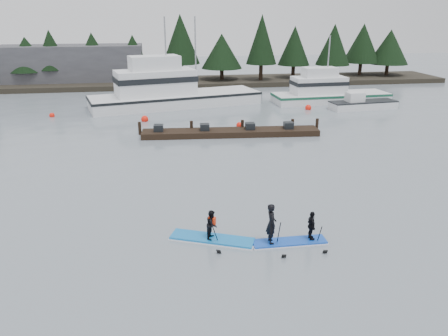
{
  "coord_description": "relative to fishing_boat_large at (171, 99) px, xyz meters",
  "views": [
    {
      "loc": [
        -3.37,
        -15.75,
        8.99
      ],
      "look_at": [
        0.0,
        6.0,
        1.1
      ],
      "focal_mm": 35.0,
      "sensor_mm": 36.0,
      "label": 1
    }
  ],
  "objects": [
    {
      "name": "paddleboard_solo",
      "position": [
        0.59,
        -27.97,
        -0.32
      ],
      "size": [
        3.55,
        2.14,
        1.82
      ],
      "rotation": [
        0.0,
        0.0,
        -0.4
      ],
      "color": "#1470BF",
      "rests_on": "ground"
    },
    {
      "name": "ground",
      "position": [
        1.98,
        -28.23,
        -0.72
      ],
      "size": [
        160.0,
        160.0,
        0.0
      ],
      "primitive_type": "plane",
      "color": "gray",
      "rests_on": "ground"
    },
    {
      "name": "buoy_d",
      "position": [
        5.26,
        -9.3,
        -0.72
      ],
      "size": [
        0.48,
        0.48,
        0.48
      ],
      "primitive_type": "sphere",
      "color": "#FF1C0C",
      "rests_on": "ground"
    },
    {
      "name": "skiff",
      "position": [
        18.58,
        -4.2,
        -0.34
      ],
      "size": [
        6.75,
        2.68,
        0.77
      ],
      "primitive_type": "cube",
      "rotation": [
        0.0,
        0.0,
        0.11
      ],
      "color": "white",
      "rests_on": "ground"
    },
    {
      "name": "floating_dock",
      "position": [
        4.1,
        -11.88,
        -0.5
      ],
      "size": [
        13.65,
        2.78,
        0.45
      ],
      "primitive_type": "cube",
      "rotation": [
        0.0,
        0.0,
        -0.07
      ],
      "color": "black",
      "rests_on": "ground"
    },
    {
      "name": "fishing_boat_large",
      "position": [
        0.0,
        0.0,
        0.0
      ],
      "size": [
        17.5,
        8.49,
        9.61
      ],
      "rotation": [
        0.0,
        0.0,
        0.24
      ],
      "color": "white",
      "rests_on": "ground"
    },
    {
      "name": "waterfront_building",
      "position": [
        -12.02,
        15.77,
        1.78
      ],
      "size": [
        18.0,
        6.0,
        5.0
      ],
      "primitive_type": "cube",
      "color": "#4C4C51",
      "rests_on": "ground"
    },
    {
      "name": "paddleboard_duo",
      "position": [
        3.61,
        -28.68,
        -0.06
      ],
      "size": [
        3.06,
        1.07,
        2.29
      ],
      "rotation": [
        0.0,
        0.0,
        -0.01
      ],
      "color": "blue",
      "rests_on": "ground"
    },
    {
      "name": "buoy_a",
      "position": [
        -10.89,
        -3.16,
        -0.72
      ],
      "size": [
        0.48,
        0.48,
        0.48
      ],
      "primitive_type": "sphere",
      "color": "#FF1C0C",
      "rests_on": "ground"
    },
    {
      "name": "treeline",
      "position": [
        1.98,
        13.77,
        -0.72
      ],
      "size": [
        60.0,
        4.0,
        8.0
      ],
      "primitive_type": null,
      "color": "black",
      "rests_on": "ground"
    },
    {
      "name": "buoy_b",
      "position": [
        -2.53,
        -6.14,
        -0.72
      ],
      "size": [
        0.63,
        0.63,
        0.63
      ],
      "primitive_type": "sphere",
      "color": "#FF1C0C",
      "rests_on": "ground"
    },
    {
      "name": "far_shore",
      "position": [
        1.98,
        13.77,
        -0.42
      ],
      "size": [
        70.0,
        8.0,
        0.6
      ],
      "primitive_type": "cube",
      "color": "#2D281E",
      "rests_on": "ground"
    },
    {
      "name": "fishing_boat_medium",
      "position": [
        16.39,
        -0.48,
        -0.21
      ],
      "size": [
        12.27,
        4.04,
        7.54
      ],
      "rotation": [
        0.0,
        0.0,
        0.05
      ],
      "color": "white",
      "rests_on": "ground"
    },
    {
      "name": "buoy_c",
      "position": [
        13.18,
        -3.68,
        -0.72
      ],
      "size": [
        0.6,
        0.6,
        0.6
      ],
      "primitive_type": "sphere",
      "color": "#FF1C0C",
      "rests_on": "ground"
    }
  ]
}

